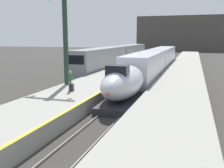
{
  "coord_description": "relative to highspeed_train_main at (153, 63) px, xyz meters",
  "views": [
    {
      "loc": [
        5.26,
        -4.31,
        5.32
      ],
      "look_at": [
        -0.67,
        14.06,
        1.8
      ],
      "focal_mm": 40.71,
      "sensor_mm": 36.0,
      "label": 1
    }
  ],
  "objects": [
    {
      "name": "terminus_back_wall",
      "position": [
        0.0,
        71.85,
        5.08
      ],
      "size": [
        36.0,
        2.0,
        14.0
      ],
      "primitive_type": "cube",
      "color": "#4C4742",
      "rests_on": "ground"
    },
    {
      "name": "platform_right",
      "position": [
        4.05,
        -5.4,
        -1.39
      ],
      "size": [
        4.8,
        110.0,
        1.05
      ],
      "primitive_type": "cube",
      "color": "gray",
      "rests_on": "ground"
    },
    {
      "name": "station_column_mid",
      "position": [
        -5.9,
        -13.59,
        4.37
      ],
      "size": [
        4.0,
        0.68,
        8.65
      ],
      "color": "#1E3828",
      "rests_on": "platform_left"
    },
    {
      "name": "highspeed_train_main",
      "position": [
        0.0,
        0.0,
        0.0
      ],
      "size": [
        2.92,
        39.14,
        3.6
      ],
      "color": "silver",
      "rests_on": "ground"
    },
    {
      "name": "platform_left",
      "position": [
        -4.05,
        -5.4,
        -1.39
      ],
      "size": [
        4.8,
        110.0,
        1.05
      ],
      "primitive_type": "cube",
      "color": "gray",
      "rests_on": "ground"
    },
    {
      "name": "regional_train_adjacent",
      "position": [
        -8.1,
        10.92,
        0.21
      ],
      "size": [
        2.85,
        36.6,
        3.8
      ],
      "color": "gray",
      "rests_on": "ground"
    },
    {
      "name": "rolling_suitcase",
      "position": [
        -4.13,
        -16.15,
        -0.56
      ],
      "size": [
        0.4,
        0.22,
        0.98
      ],
      "color": "#4C4C51",
      "rests_on": "platform_left"
    },
    {
      "name": "passenger_near_edge",
      "position": [
        -4.13,
        -16.28,
        0.12
      ],
      "size": [
        0.36,
        0.52,
        1.69
      ],
      "color": "#23232D",
      "rests_on": "platform_left"
    },
    {
      "name": "platform_left_safety_stripe",
      "position": [
        -1.77,
        -5.4,
        -0.86
      ],
      "size": [
        0.2,
        107.8,
        0.01
      ],
      "primitive_type": "cube",
      "color": "yellow",
      "rests_on": "platform_left"
    },
    {
      "name": "rail_secondary_right",
      "position": [
        -7.35,
        -2.65,
        -1.86
      ],
      "size": [
        0.08,
        110.0,
        0.12
      ],
      "primitive_type": "cube",
      "color": "slate",
      "rests_on": "ground"
    },
    {
      "name": "rail_main_left",
      "position": [
        -0.75,
        -2.65,
        -1.86
      ],
      "size": [
        0.08,
        110.0,
        0.12
      ],
      "primitive_type": "cube",
      "color": "slate",
      "rests_on": "ground"
    },
    {
      "name": "rail_main_right",
      "position": [
        0.75,
        -2.65,
        -1.86
      ],
      "size": [
        0.08,
        110.0,
        0.12
      ],
      "primitive_type": "cube",
      "color": "slate",
      "rests_on": "ground"
    },
    {
      "name": "rail_secondary_left",
      "position": [
        -8.85,
        -2.65,
        -1.86
      ],
      "size": [
        0.08,
        110.0,
        0.12
      ],
      "primitive_type": "cube",
      "color": "slate",
      "rests_on": "ground"
    }
  ]
}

